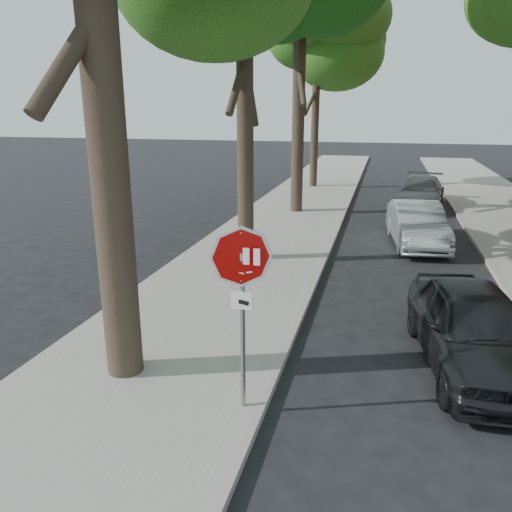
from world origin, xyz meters
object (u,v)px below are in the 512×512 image
Objects in this scene: car_a at (474,328)px; car_b at (417,225)px; car_c at (420,192)px; stop_sign at (242,284)px; tree_far at (317,45)px.

car_a is 7.82m from car_b.
stop_sign is at bearing -93.27° from car_c.
stop_sign is at bearing -112.57° from car_b.
tree_far reaches higher than stop_sign.
car_c is (3.26, 16.58, -1.28)m from stop_sign.
car_c is at bearing 78.99° from car_b.
tree_far reaches higher than car_b.
stop_sign is 4.19m from car_a.
stop_sign reaches higher than car_c.
car_a is at bearing -81.99° from car_c.
car_c is (0.46, 6.52, 0.00)m from car_b.
car_a is at bearing -74.26° from tree_far.
car_b is (-0.50, 7.80, -0.02)m from car_a.
stop_sign is 21.88m from tree_far.
car_c is (-0.04, 14.32, -0.02)m from car_a.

